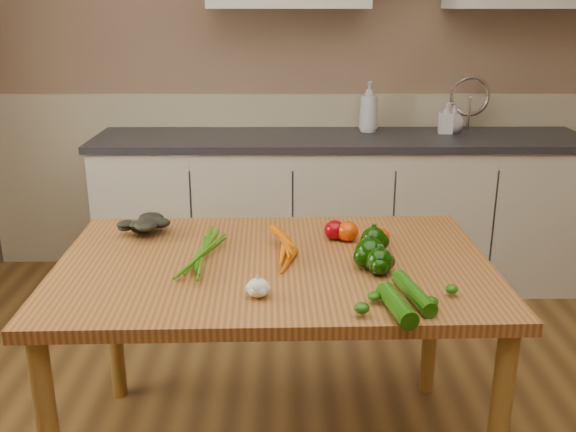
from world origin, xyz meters
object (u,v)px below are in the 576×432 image
(tomato_b, at_px, (348,231))
(pepper_b, at_px, (373,240))
(soap_bottle_a, at_px, (369,107))
(table, at_px, (274,285))
(zucchini_a, at_px, (413,293))
(soap_bottle_b, at_px, (446,118))
(leafy_greens, at_px, (145,220))
(garlic_bulb, at_px, (258,288))
(pepper_a, at_px, (370,253))
(pepper_c, at_px, (380,262))
(carrot_bunch, at_px, (258,247))
(tomato_a, at_px, (335,230))
(tomato_c, at_px, (381,237))
(zucchini_b, at_px, (397,305))
(soap_bottle_c, at_px, (454,119))

(tomato_b, bearing_deg, pepper_b, -54.35)
(soap_bottle_a, bearing_deg, pepper_b, 97.04)
(table, distance_m, zucchini_a, 0.53)
(soap_bottle_b, distance_m, tomato_b, 1.68)
(soap_bottle_b, xyz_separation_m, leafy_greens, (-1.48, -1.42, -0.15))
(garlic_bulb, bearing_deg, tomato_b, 56.61)
(garlic_bulb, height_order, tomato_b, tomato_b)
(zucchini_a, bearing_deg, pepper_b, 99.81)
(soap_bottle_b, xyz_separation_m, pepper_a, (-0.67, -1.76, -0.15))
(soap_bottle_a, xyz_separation_m, pepper_c, (-0.19, -1.87, -0.21))
(pepper_b, bearing_deg, carrot_bunch, -172.93)
(table, height_order, leafy_greens, leafy_greens)
(garlic_bulb, bearing_deg, pepper_c, 23.34)
(tomato_a, height_order, tomato_b, tomato_b)
(soap_bottle_b, xyz_separation_m, carrot_bunch, (-1.04, -1.67, -0.16))
(soap_bottle_b, distance_m, pepper_b, 1.75)
(table, height_order, carrot_bunch, carrot_bunch)
(table, xyz_separation_m, tomato_c, (0.39, 0.16, 0.12))
(pepper_b, relative_size, tomato_a, 1.13)
(pepper_a, height_order, pepper_c, pepper_a)
(zucchini_a, bearing_deg, soap_bottle_b, 74.25)
(garlic_bulb, relative_size, zucchini_a, 0.28)
(tomato_b, xyz_separation_m, zucchini_b, (0.08, -0.59, -0.01))
(soap_bottle_c, distance_m, zucchini_b, 2.24)
(soap_bottle_c, height_order, zucchini_b, soap_bottle_c)
(zucchini_b, bearing_deg, soap_bottle_b, 73.25)
(table, xyz_separation_m, garlic_bulb, (-0.04, -0.28, 0.12))
(tomato_b, bearing_deg, garlic_bulb, -123.39)
(leafy_greens, distance_m, pepper_c, 0.93)
(carrot_bunch, xyz_separation_m, tomato_a, (0.28, 0.18, -0.00))
(pepper_a, bearing_deg, tomato_a, 109.24)
(soap_bottle_a, bearing_deg, soap_bottle_b, -173.49)
(zucchini_a, bearing_deg, zucchini_b, -126.24)
(zucchini_a, bearing_deg, pepper_a, 111.73)
(garlic_bulb, height_order, tomato_a, tomato_a)
(table, relative_size, pepper_b, 16.60)
(soap_bottle_c, distance_m, zucchini_a, 2.14)
(table, distance_m, soap_bottle_a, 1.87)
(garlic_bulb, bearing_deg, soap_bottle_b, 62.62)
(soap_bottle_c, xyz_separation_m, tomato_c, (-0.65, -1.57, -0.16))
(pepper_b, bearing_deg, leafy_greens, 166.92)
(pepper_a, xyz_separation_m, tomato_a, (-0.10, 0.27, -0.01))
(soap_bottle_c, xyz_separation_m, leafy_greens, (-1.53, -1.45, -0.14))
(pepper_c, bearing_deg, zucchini_a, -69.07)
(soap_bottle_c, distance_m, tomato_c, 1.71)
(table, height_order, tomato_b, tomato_b)
(pepper_c, distance_m, zucchini_b, 0.28)
(soap_bottle_a, xyz_separation_m, pepper_a, (-0.22, -1.82, -0.21))
(garlic_bulb, relative_size, tomato_b, 0.85)
(leafy_greens, bearing_deg, pepper_a, -22.63)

